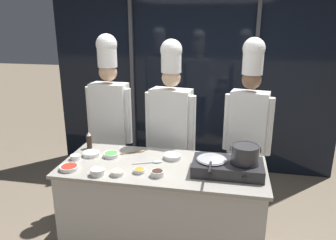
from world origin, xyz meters
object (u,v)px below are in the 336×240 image
object	(u,v)px
stock_pot	(245,153)
prep_bowl_scallions	(111,154)
prep_bowl_onion	(97,171)
prep_bowl_rice	(75,157)
prep_bowl_soy_glaze	(157,173)
squeeze_bottle_soy	(89,141)
chef_head	(110,109)
portable_stove	(227,167)
prep_bowl_chili_flakes	(69,167)
prep_bowl_noodles	(172,156)
frying_pan	(212,158)
chef_line	(249,117)
prep_bowl_bean_sprouts	(91,153)
serving_spoon_slotted	(154,162)
chef_sous	(171,118)
prep_bowl_carrots	(139,170)
prep_bowl_shrimp	(117,173)
serving_spoon_solid	(138,151)

from	to	relation	value
stock_pot	prep_bowl_scallions	size ratio (longest dim) A/B	1.72
prep_bowl_onion	prep_bowl_rice	distance (m)	0.42
prep_bowl_soy_glaze	prep_bowl_rice	distance (m)	0.85
squeeze_bottle_soy	chef_head	distance (m)	0.50
portable_stove	prep_bowl_chili_flakes	world-z (taller)	portable_stove
prep_bowl_noodles	prep_bowl_chili_flakes	bearing A→B (deg)	-154.50
prep_bowl_noodles	frying_pan	bearing A→B (deg)	-28.85
stock_pot	chef_line	bearing A→B (deg)	86.16
portable_stove	prep_bowl_bean_sprouts	size ratio (longest dim) A/B	3.64
prep_bowl_soy_glaze	prep_bowl_onion	bearing A→B (deg)	-171.25
prep_bowl_onion	serving_spoon_slotted	size ratio (longest dim) A/B	0.47
serving_spoon_slotted	chef_line	distance (m)	1.12
chef_sous	prep_bowl_carrots	bearing A→B (deg)	90.41
frying_pan	prep_bowl_shrimp	bearing A→B (deg)	-164.45
prep_bowl_shrimp	serving_spoon_slotted	world-z (taller)	prep_bowl_shrimp
frying_pan	prep_bowl_rice	distance (m)	1.27
serving_spoon_slotted	chef_head	size ratio (longest dim) A/B	0.13
prep_bowl_shrimp	serving_spoon_slotted	distance (m)	0.38
frying_pan	squeeze_bottle_soy	bearing A→B (deg)	166.51
stock_pot	prep_bowl_rice	world-z (taller)	stock_pot
prep_bowl_carrots	frying_pan	bearing A→B (deg)	12.61
prep_bowl_bean_sprouts	prep_bowl_chili_flakes	xyz separation A→B (m)	(-0.07, -0.32, -0.00)
prep_bowl_carrots	chef_line	bearing A→B (deg)	44.14
prep_bowl_bean_sprouts	prep_bowl_noodles	bearing A→B (deg)	6.07
prep_bowl_noodles	prep_bowl_scallions	size ratio (longest dim) A/B	1.14
prep_bowl_bean_sprouts	prep_bowl_shrimp	distance (m)	0.51
prep_bowl_noodles	chef_head	xyz separation A→B (m)	(-0.81, 0.54, 0.27)
frying_pan	serving_spoon_solid	distance (m)	0.81
portable_stove	prep_bowl_onion	bearing A→B (deg)	-166.86
prep_bowl_carrots	serving_spoon_slotted	size ratio (longest dim) A/B	0.38
prep_bowl_shrimp	chef_sous	size ratio (longest dim) A/B	0.06
stock_pot	prep_bowl_scallions	world-z (taller)	stock_pot
frying_pan	prep_bowl_noodles	distance (m)	0.44
prep_bowl_soy_glaze	prep_bowl_chili_flakes	distance (m)	0.78
prep_bowl_onion	chef_line	bearing A→B (deg)	38.69
frying_pan	chef_line	world-z (taller)	chef_line
prep_bowl_bean_sprouts	chef_head	xyz separation A→B (m)	(-0.04, 0.63, 0.27)
prep_bowl_bean_sprouts	chef_sous	bearing A→B (deg)	40.10
prep_bowl_rice	prep_bowl_chili_flakes	bearing A→B (deg)	-77.58
prep_bowl_noodles	serving_spoon_solid	world-z (taller)	prep_bowl_noodles
prep_bowl_shrimp	chef_head	world-z (taller)	chef_head
portable_stove	prep_bowl_carrots	size ratio (longest dim) A/B	5.92
prep_bowl_rice	prep_bowl_carrots	xyz separation A→B (m)	(0.66, -0.15, -0.00)
squeeze_bottle_soy	chef_head	size ratio (longest dim) A/B	0.09
squeeze_bottle_soy	stock_pot	bearing A→B (deg)	-10.93
stock_pot	prep_bowl_scallions	bearing A→B (deg)	173.88
frying_pan	prep_bowl_chili_flakes	distance (m)	1.24
stock_pot	prep_bowl_bean_sprouts	bearing A→B (deg)	175.22
chef_head	chef_line	bearing A→B (deg)	-176.52
chef_head	prep_bowl_bean_sprouts	bearing A→B (deg)	96.29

